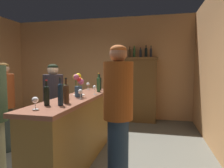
{
  "coord_description": "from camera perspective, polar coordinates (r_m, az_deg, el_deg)",
  "views": [
    {
      "loc": [
        1.7,
        -2.57,
        1.48
      ],
      "look_at": [
        0.98,
        0.54,
        1.21
      ],
      "focal_mm": 31.69,
      "sensor_mm": 36.0,
      "label": 1
    }
  ],
  "objects": [
    {
      "name": "display_bottle_center",
      "position": [
        5.46,
        8.24,
        8.9
      ],
      "size": [
        0.07,
        0.07,
        0.28
      ],
      "color": "#232A31",
      "rests_on": "display_cabinet"
    },
    {
      "name": "flower_arrangement",
      "position": [
        3.04,
        -9.66,
        0.09
      ],
      "size": [
        0.17,
        0.17,
        0.36
      ],
      "color": "#324C69",
      "rests_on": "bar_counter"
    },
    {
      "name": "wine_bottle_malbec",
      "position": [
        2.45,
        -18.35,
        -2.83
      ],
      "size": [
        0.06,
        0.06,
        0.31
      ],
      "color": "black",
      "rests_on": "bar_counter"
    },
    {
      "name": "wall_back",
      "position": [
        6.0,
        -3.52,
        4.56
      ],
      "size": [
        5.45,
        0.12,
        2.93
      ],
      "primitive_type": "cube",
      "color": "tan",
      "rests_on": "ground"
    },
    {
      "name": "bar_counter",
      "position": [
        3.2,
        -9.76,
        -12.73
      ],
      "size": [
        0.53,
        2.43,
        1.03
      ],
      "color": "brown",
      "rests_on": "ground"
    },
    {
      "name": "display_bottle_right",
      "position": [
        5.45,
        11.18,
        9.01
      ],
      "size": [
        0.06,
        0.06,
        0.33
      ],
      "color": "#252832",
      "rests_on": "display_cabinet"
    },
    {
      "name": "wine_glass_front",
      "position": [
        2.26,
        -21.29,
        -4.44
      ],
      "size": [
        0.07,
        0.07,
        0.14
      ],
      "color": "white",
      "rests_on": "bar_counter"
    },
    {
      "name": "wine_bottle_syrah",
      "position": [
        2.91,
        -13.19,
        -1.78
      ],
      "size": [
        0.07,
        0.07,
        0.27
      ],
      "color": "#1B381A",
      "rests_on": "bar_counter"
    },
    {
      "name": "display_bottle_midright",
      "position": [
        5.45,
        9.78,
        9.09
      ],
      "size": [
        0.07,
        0.07,
        0.32
      ],
      "color": "black",
      "rests_on": "display_cabinet"
    },
    {
      "name": "wine_bottle_riesling",
      "position": [
        2.4,
        -14.67,
        -2.6
      ],
      "size": [
        0.06,
        0.06,
        0.33
      ],
      "color": "#172738",
      "rests_on": "bar_counter"
    },
    {
      "name": "bartender",
      "position": [
        2.37,
        1.77,
        -7.86
      ],
      "size": [
        0.35,
        0.35,
        1.74
      ],
      "rotation": [
        0.0,
        0.0,
        3.08
      ],
      "color": "#1D3049",
      "rests_on": "ground"
    },
    {
      "name": "display_bottle_midleft",
      "position": [
        5.48,
        6.45,
        9.17
      ],
      "size": [
        0.07,
        0.07,
        0.33
      ],
      "color": "#2A5029",
      "rests_on": "display_cabinet"
    },
    {
      "name": "display_bottle_left",
      "position": [
        5.49,
        5.15,
        8.97
      ],
      "size": [
        0.07,
        0.07,
        0.31
      ],
      "color": "#42321D",
      "rests_on": "display_cabinet"
    },
    {
      "name": "wine_bottle_merlot",
      "position": [
        3.63,
        -3.91,
        0.11
      ],
      "size": [
        0.07,
        0.07,
        0.35
      ],
      "color": "#284A2A",
      "rests_on": "bar_counter"
    },
    {
      "name": "display_cabinet",
      "position": [
        5.48,
        8.01,
        -1.26
      ],
      "size": [
        0.96,
        0.46,
        1.75
      ],
      "color": "brown",
      "rests_on": "ground"
    },
    {
      "name": "patron_tall",
      "position": [
        3.87,
        -16.47,
        -4.89
      ],
      "size": [
        0.37,
        0.37,
        1.55
      ],
      "rotation": [
        0.0,
        0.0,
        -0.76
      ],
      "color": "#929D87",
      "rests_on": "ground"
    },
    {
      "name": "patron_in_grey",
      "position": [
        3.95,
        -28.58,
        -4.79
      ],
      "size": [
        0.34,
        0.34,
        1.56
      ],
      "rotation": [
        0.0,
        0.0,
        -0.42
      ],
      "color": "#29312D",
      "rests_on": "ground"
    },
    {
      "name": "wine_glass_mid",
      "position": [
        2.84,
        -9.12,
        -2.33
      ],
      "size": [
        0.06,
        0.06,
        0.14
      ],
      "color": "white",
      "rests_on": "bar_counter"
    },
    {
      "name": "wine_bottle_pinot",
      "position": [
        3.99,
        -3.58,
        0.42
      ],
      "size": [
        0.07,
        0.07,
        0.33
      ],
      "color": "black",
      "rests_on": "bar_counter"
    },
    {
      "name": "wine_glass_spare",
      "position": [
        4.03,
        -6.94,
        -0.18
      ],
      "size": [
        0.07,
        0.07,
        0.15
      ],
      "color": "white",
      "rests_on": "bar_counter"
    },
    {
      "name": "wine_glass_rear",
      "position": [
        3.3,
        -5.06,
        -1.14
      ],
      "size": [
        0.06,
        0.06,
        0.15
      ],
      "color": "white",
      "rests_on": "bar_counter"
    },
    {
      "name": "wine_bottle_chardonnay",
      "position": [
        2.54,
        -13.11,
        -2.38
      ],
      "size": [
        0.07,
        0.07,
        0.32
      ],
      "color": "#402A1A",
      "rests_on": "bar_counter"
    },
    {
      "name": "floor",
      "position": [
        3.42,
        -19.82,
        -21.21
      ],
      "size": [
        8.11,
        8.11,
        0.0
      ],
      "primitive_type": "plane",
      "color": "#626359",
      "rests_on": "ground"
    },
    {
      "name": "cheese_plate",
      "position": [
        3.25,
        -9.53,
        -3.11
      ],
      "size": [
        0.19,
        0.19,
        0.01
      ],
      "primitive_type": "cylinder",
      "color": "white",
      "rests_on": "bar_counter"
    }
  ]
}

